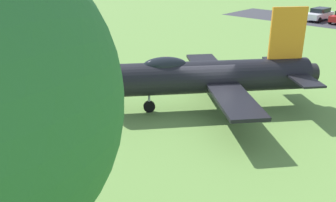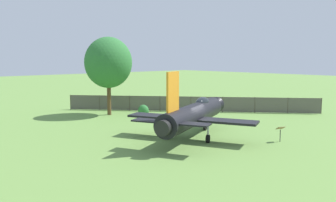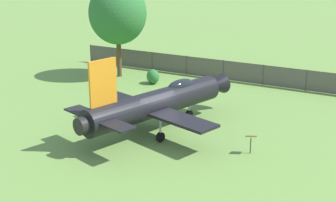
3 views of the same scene
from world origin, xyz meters
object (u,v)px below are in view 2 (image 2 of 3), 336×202
at_px(display_jet, 194,114).
at_px(shade_tree, 108,63).
at_px(info_plaque, 280,130).
at_px(shrub_near_fence, 143,111).

distance_m(display_jet, shade_tree, 14.01).
bearing_deg(info_plaque, shrub_near_fence, -178.61).
xyz_separation_m(display_jet, shade_tree, (-13.46, 1.11, 3.71)).
xyz_separation_m(display_jet, shrub_near_fence, (-10.11, 3.08, -1.21)).
height_order(display_jet, info_plaque, display_jet).
height_order(display_jet, shrub_near_fence, display_jet).
distance_m(display_jet, info_plaque, 6.40).
relative_size(display_jet, info_plaque, 10.31).
bearing_deg(shade_tree, display_jet, -4.73).
bearing_deg(info_plaque, shade_tree, -172.89).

